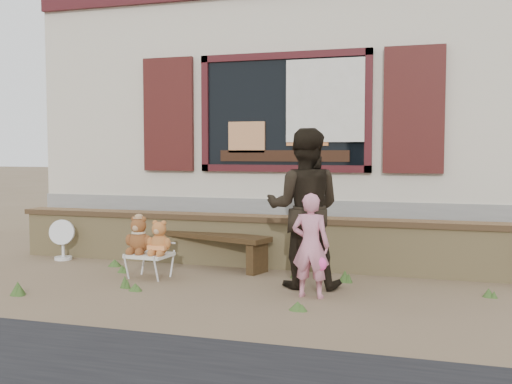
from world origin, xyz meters
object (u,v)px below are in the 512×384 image
(teddy_bear_right, at_px, (160,237))
(adult, at_px, (304,208))
(bench, at_px, (210,242))
(folding_chair, at_px, (149,256))
(child, at_px, (311,245))
(teddy_bear_left, at_px, (139,234))

(teddy_bear_right, distance_m, adult, 1.75)
(bench, xyz_separation_m, folding_chair, (-0.43, -0.86, -0.06))
(teddy_bear_right, distance_m, child, 1.90)
(folding_chair, xyz_separation_m, adult, (1.84, 0.09, 0.61))
(teddy_bear_right, bearing_deg, bench, 76.19)
(bench, height_order, teddy_bear_left, teddy_bear_left)
(teddy_bear_left, relative_size, teddy_bear_right, 1.09)
(bench, height_order, adult, adult)
(bench, height_order, teddy_bear_right, teddy_bear_right)
(bench, relative_size, folding_chair, 3.47)
(folding_chair, bearing_deg, bench, 68.06)
(bench, bearing_deg, teddy_bear_left, -105.43)
(teddy_bear_right, bearing_deg, teddy_bear_left, 180.00)
(teddy_bear_left, bearing_deg, child, -5.03)
(folding_chair, height_order, teddy_bear_left, teddy_bear_left)
(bench, distance_m, teddy_bear_left, 1.04)
(teddy_bear_left, bearing_deg, folding_chair, 0.00)
(child, xyz_separation_m, adult, (-0.17, 0.44, 0.34))
(teddy_bear_left, height_order, adult, adult)
(teddy_bear_left, distance_m, child, 2.18)
(teddy_bear_left, bearing_deg, bench, 60.76)
(teddy_bear_right, height_order, adult, adult)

